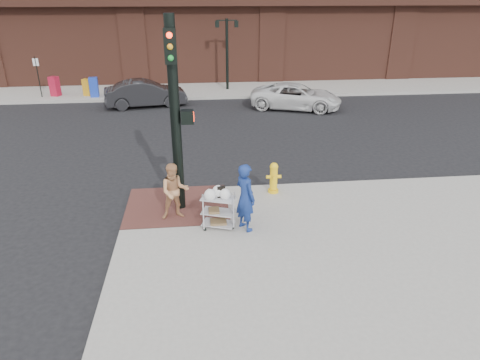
{
  "coord_description": "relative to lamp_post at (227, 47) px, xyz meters",
  "views": [
    {
      "loc": [
        0.01,
        -9.79,
        5.63
      ],
      "look_at": [
        1.05,
        -0.01,
        1.25
      ],
      "focal_mm": 32.0,
      "sensor_mm": 36.0,
      "label": 1
    }
  ],
  "objects": [
    {
      "name": "ground",
      "position": [
        -2.0,
        -16.0,
        -2.62
      ],
      "size": [
        220.0,
        220.0,
        0.0
      ],
      "primitive_type": "plane",
      "color": "black",
      "rests_on": "ground"
    },
    {
      "name": "pedestrian_tan",
      "position": [
        -2.61,
        -15.78,
        -1.71
      ],
      "size": [
        0.8,
        0.66,
        1.51
      ],
      "primitive_type": "imported",
      "rotation": [
        0.0,
        0.0,
        0.13
      ],
      "color": "tan",
      "rests_on": "sidewalk_near"
    },
    {
      "name": "utility_cart",
      "position": [
        -1.53,
        -16.38,
        -1.97
      ],
      "size": [
        0.89,
        0.68,
        1.1
      ],
      "color": "#AFAFB5",
      "rests_on": "sidewalk_near"
    },
    {
      "name": "sidewalk_far",
      "position": [
        10.5,
        16.0,
        -2.54
      ],
      "size": [
        65.0,
        36.0,
        0.15
      ],
      "primitive_type": "cube",
      "color": "gray",
      "rests_on": "ground"
    },
    {
      "name": "newsbox_red",
      "position": [
        -9.79,
        -0.8,
        -1.93
      ],
      "size": [
        0.57,
        0.55,
        1.07
      ],
      "primitive_type": "cube",
      "rotation": [
        0.0,
        0.0,
        -0.38
      ],
      "color": "#A6122D",
      "rests_on": "sidewalk_far"
    },
    {
      "name": "parking_sign",
      "position": [
        -10.5,
        -1.0,
        -1.37
      ],
      "size": [
        0.05,
        0.05,
        2.2
      ],
      "primitive_type": "cylinder",
      "color": "black",
      "rests_on": "sidewalk_far"
    },
    {
      "name": "traffic_signal_pole",
      "position": [
        -2.48,
        -15.23,
        0.21
      ],
      "size": [
        0.61,
        0.51,
        5.0
      ],
      "color": "black",
      "rests_on": "sidewalk_near"
    },
    {
      "name": "minivan_white",
      "position": [
        3.19,
        -4.45,
        -1.98
      ],
      "size": [
        5.02,
        3.52,
        1.27
      ],
      "primitive_type": "imported",
      "rotation": [
        0.0,
        0.0,
        1.23
      ],
      "color": "silver",
      "rests_on": "ground"
    },
    {
      "name": "sedan_dark",
      "position": [
        -4.54,
        -3.18,
        -1.93
      ],
      "size": [
        4.37,
        2.14,
        1.38
      ],
      "primitive_type": "imported",
      "rotation": [
        0.0,
        0.0,
        1.74
      ],
      "color": "black",
      "rests_on": "ground"
    },
    {
      "name": "brick_curb_ramp",
      "position": [
        -2.6,
        -15.1,
        -2.46
      ],
      "size": [
        2.8,
        2.4,
        0.01
      ],
      "primitive_type": "cube",
      "color": "#502A25",
      "rests_on": "sidewalk_near"
    },
    {
      "name": "newsbox_blue",
      "position": [
        -7.55,
        -1.27,
        -1.93
      ],
      "size": [
        0.48,
        0.44,
        1.07
      ],
      "primitive_type": "cube",
      "rotation": [
        0.0,
        0.0,
        0.09
      ],
      "color": "#1D3BBD",
      "rests_on": "sidewalk_far"
    },
    {
      "name": "woman_blue",
      "position": [
        -0.87,
        -16.53,
        -1.6
      ],
      "size": [
        0.68,
        0.76,
        1.74
      ],
      "primitive_type": "imported",
      "rotation": [
        0.0,
        0.0,
        2.1
      ],
      "color": "navy",
      "rests_on": "sidewalk_near"
    },
    {
      "name": "newsbox_yellow",
      "position": [
        -8.02,
        -0.9,
        -2.01
      ],
      "size": [
        0.45,
        0.43,
        0.92
      ],
      "primitive_type": "cube",
      "rotation": [
        0.0,
        0.0,
        -0.22
      ],
      "color": "#C58615",
      "rests_on": "sidewalk_far"
    },
    {
      "name": "fire_hydrant",
      "position": [
        0.2,
        -14.53,
        -1.99
      ],
      "size": [
        0.44,
        0.31,
        0.93
      ],
      "color": "yellow",
      "rests_on": "sidewalk_near"
    },
    {
      "name": "lamp_post",
      "position": [
        0.0,
        0.0,
        0.0
      ],
      "size": [
        1.32,
        0.22,
        4.0
      ],
      "color": "black",
      "rests_on": "sidewalk_far"
    }
  ]
}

